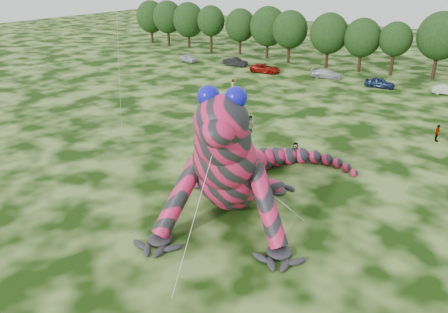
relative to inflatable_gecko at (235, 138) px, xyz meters
name	(u,v)px	position (x,y,z in m)	size (l,w,h in m)	color
ground	(140,232)	(-2.84, -7.42, -5.22)	(240.00, 240.00, 0.00)	#16330A
inflatable_gecko	(235,138)	(0.00, 0.00, 0.00)	(17.57, 20.86, 10.43)	#CB1C4E
tree_0	(151,22)	(-57.40, 51.82, -0.46)	(6.91, 6.22, 9.51)	black
tree_1	(168,23)	(-51.20, 50.63, -0.31)	(6.74, 6.07, 9.81)	black
tree_2	(189,25)	(-45.86, 51.34, -0.39)	(7.04, 6.34, 9.64)	black
tree_3	(211,29)	(-38.56, 49.65, -0.50)	(5.81, 5.23, 9.44)	black
tree_4	(240,32)	(-32.48, 51.29, -0.69)	(6.22, 5.60, 9.06)	black
tree_5	(268,33)	(-25.97, 51.02, -0.32)	(7.16, 6.44, 9.80)	black
tree_6	(290,37)	(-20.40, 49.27, -0.47)	(6.52, 5.86, 9.49)	black
tree_7	(328,41)	(-12.92, 49.39, -0.48)	(6.68, 6.01, 9.48)	black
tree_8	(362,45)	(-7.06, 49.57, -0.74)	(6.14, 5.53, 8.94)	black
tree_9	(394,49)	(-1.78, 49.93, -0.88)	(5.27, 4.74, 8.68)	black
tree_10	(439,46)	(4.56, 51.16, 0.04)	(7.09, 6.38, 10.50)	black
car_0	(188,58)	(-36.40, 39.31, -4.54)	(1.59, 3.95, 1.35)	silver
car_1	(235,62)	(-27.06, 41.32, -4.47)	(1.59, 4.55, 1.50)	black
car_2	(265,68)	(-19.91, 39.75, -4.49)	(2.41, 5.23, 1.45)	maroon
car_3	(327,74)	(-9.77, 42.07, -4.50)	(2.00, 4.91, 1.42)	#B9BDC4
car_4	(380,83)	(-0.89, 40.86, -4.48)	(1.75, 4.34, 1.48)	#142545
car_5	(448,90)	(8.18, 42.46, -4.56)	(1.38, 3.95, 1.30)	beige
spectator_4	(233,84)	(-18.24, 27.27, -4.41)	(0.79, 0.52, 1.62)	gray
spectator_5	(295,152)	(0.64, 9.35, -4.27)	(1.75, 0.56, 1.88)	gray
spectator_3	(437,133)	(10.52, 22.32, -4.31)	(1.06, 0.44, 1.81)	gray
spectator_1	(250,124)	(-6.88, 13.61, -4.27)	(0.91, 0.71, 1.88)	gray
spectator_0	(200,112)	(-14.24, 14.11, -4.34)	(0.64, 0.42, 1.74)	gray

